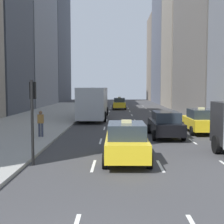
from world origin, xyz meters
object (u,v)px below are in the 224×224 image
object	(u,v)px
city_bus	(94,102)
pedestrian_far_walking	(41,122)
traffic_light_pole	(33,108)
taxi_second	(119,103)
sedan_black_near	(165,124)
taxi_lead	(126,142)
taxi_third	(200,121)

from	to	relation	value
city_bus	pedestrian_far_walking	distance (m)	13.38
traffic_light_pole	taxi_second	bearing A→B (deg)	83.33
sedan_black_near	pedestrian_far_walking	distance (m)	8.10
sedan_black_near	pedestrian_far_walking	xyz separation A→B (m)	(-8.05, -0.91, 0.20)
taxi_second	sedan_black_near	size ratio (longest dim) A/B	0.89
sedan_black_near	city_bus	world-z (taller)	city_bus
taxi_lead	taxi_second	xyz separation A→B (m)	(0.00, 33.05, 0.00)
pedestrian_far_walking	traffic_light_pole	distance (m)	6.90
taxi_second	city_bus	xyz separation A→B (m)	(-2.81, -13.99, 0.91)
taxi_third	taxi_lead	bearing A→B (deg)	-122.83
taxi_third	taxi_second	bearing A→B (deg)	102.94
taxi_third	traffic_light_pole	distance (m)	13.49
taxi_lead	sedan_black_near	xyz separation A→B (m)	(2.80, 6.83, -0.01)
taxi_second	traffic_light_pole	distance (m)	34.03
taxi_second	pedestrian_far_walking	size ratio (longest dim) A/B	2.67
city_bus	sedan_black_near	bearing A→B (deg)	-65.34
taxi_second	pedestrian_far_walking	distance (m)	27.63
pedestrian_far_walking	sedan_black_near	bearing A→B (deg)	6.47
taxi_second	taxi_third	size ratio (longest dim) A/B	1.00
taxi_second	taxi_third	distance (m)	25.00
sedan_black_near	traffic_light_pole	world-z (taller)	traffic_light_pole
city_bus	traffic_light_pole	size ratio (longest dim) A/B	3.23
city_bus	pedestrian_far_walking	world-z (taller)	city_bus
taxi_second	taxi_lead	bearing A→B (deg)	-90.00
taxi_lead	traffic_light_pole	bearing A→B (deg)	-169.63
taxi_lead	city_bus	bearing A→B (deg)	98.40
taxi_second	pedestrian_far_walking	xyz separation A→B (m)	(-5.25, -27.13, 0.19)
taxi_lead	traffic_light_pole	size ratio (longest dim) A/B	1.22
pedestrian_far_walking	taxi_second	bearing A→B (deg)	79.05
taxi_second	city_bus	distance (m)	14.30
taxi_third	sedan_black_near	distance (m)	3.36
taxi_second	taxi_third	world-z (taller)	same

